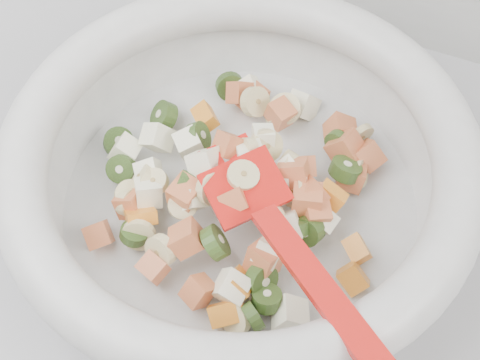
% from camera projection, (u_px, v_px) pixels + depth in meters
% --- Properties ---
extents(mixing_bowl, '(0.37, 0.37, 0.12)m').
position_uv_depth(mixing_bowl, '(240.00, 173.00, 0.58)').
color(mixing_bowl, silver).
rests_on(mixing_bowl, counter).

